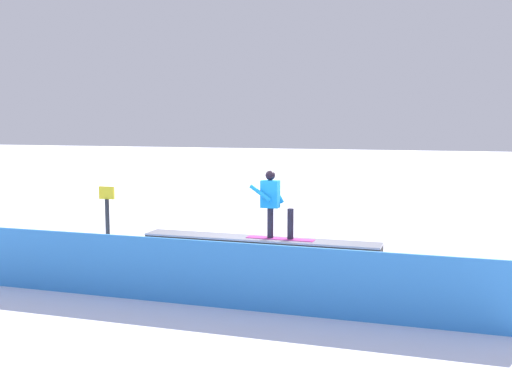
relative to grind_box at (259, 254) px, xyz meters
name	(u,v)px	position (x,y,z in m)	size (l,w,h in m)	color
ground_plane	(259,267)	(0.00, 0.00, -0.31)	(120.00, 120.00, 0.00)	white
grind_box	(259,254)	(0.00, 0.00, 0.00)	(5.48, 0.66, 0.68)	black
snowboarder	(273,202)	(-0.32, -0.01, 1.21)	(1.55, 0.42, 1.53)	#C1328F
safety_fence	(206,274)	(0.00, 3.11, 0.29)	(10.63, 0.06, 1.19)	#3382DB
trail_marker	(107,221)	(3.63, 0.46, 0.65)	(0.40, 0.10, 1.78)	#262628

